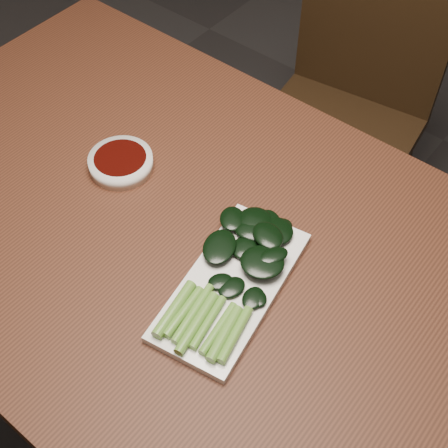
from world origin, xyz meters
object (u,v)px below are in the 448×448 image
at_px(table, 204,267).
at_px(sauce_bowl, 121,162).
at_px(gai_lan, 240,264).
at_px(chair_far, 347,106).
at_px(serving_plate, 231,286).

distance_m(table, sauce_bowl, 0.25).
bearing_deg(gai_lan, sauce_bowl, 171.31).
height_order(chair_far, sauce_bowl, chair_far).
relative_size(serving_plate, gai_lan, 1.02).
bearing_deg(table, gai_lan, -6.59).
xyz_separation_m(table, sauce_bowl, (-0.23, 0.04, 0.09)).
height_order(chair_far, serving_plate, chair_far).
distance_m(chair_far, sauce_bowl, 0.76).
bearing_deg(chair_far, table, -88.11).
height_order(table, sauce_bowl, sauce_bowl).
xyz_separation_m(table, chair_far, (-0.13, 0.74, -0.19)).
bearing_deg(table, serving_plate, -23.94).
distance_m(table, serving_plate, 0.13).
bearing_deg(serving_plate, table, 156.06).
relative_size(table, sauce_bowl, 11.94).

